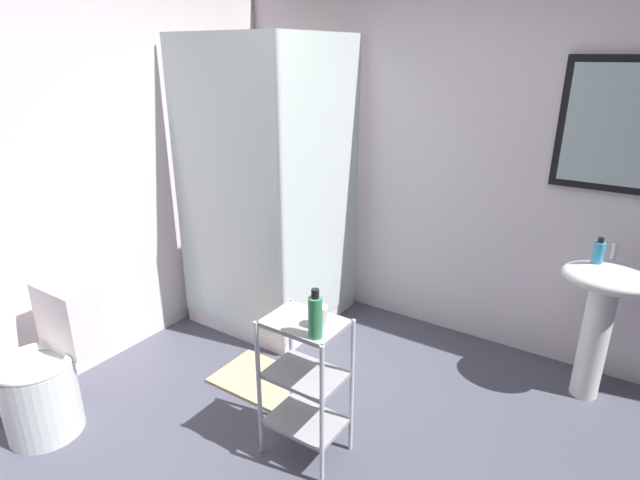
{
  "coord_description": "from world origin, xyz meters",
  "views": [
    {
      "loc": [
        0.93,
        -1.41,
        1.89
      ],
      "look_at": [
        -0.47,
        0.7,
        0.95
      ],
      "focal_mm": 28.57,
      "sensor_mm": 36.0,
      "label": 1
    }
  ],
  "objects_px": {
    "pedestal_sink": "(601,305)",
    "storage_cart": "(305,377)",
    "hand_soap_bottle": "(599,252)",
    "body_wash_bottle_green": "(315,316)",
    "shower_stall": "(274,263)",
    "rinse_cup": "(320,317)",
    "bath_mat": "(264,381)",
    "toilet": "(48,375)"
  },
  "relations": [
    {
      "from": "toilet",
      "to": "storage_cart",
      "type": "bearing_deg",
      "value": 25.51
    },
    {
      "from": "hand_soap_bottle",
      "to": "rinse_cup",
      "type": "relative_size",
      "value": 1.45
    },
    {
      "from": "toilet",
      "to": "body_wash_bottle_green",
      "type": "height_order",
      "value": "body_wash_bottle_green"
    },
    {
      "from": "pedestal_sink",
      "to": "storage_cart",
      "type": "height_order",
      "value": "pedestal_sink"
    },
    {
      "from": "shower_stall",
      "to": "rinse_cup",
      "type": "xyz_separation_m",
      "value": [
        1.04,
        -0.96,
        0.33
      ]
    },
    {
      "from": "pedestal_sink",
      "to": "storage_cart",
      "type": "bearing_deg",
      "value": -130.61
    },
    {
      "from": "shower_stall",
      "to": "pedestal_sink",
      "type": "bearing_deg",
      "value": 8.81
    },
    {
      "from": "shower_stall",
      "to": "storage_cart",
      "type": "height_order",
      "value": "shower_stall"
    },
    {
      "from": "bath_mat",
      "to": "body_wash_bottle_green",
      "type": "bearing_deg",
      "value": -31.91
    },
    {
      "from": "bath_mat",
      "to": "toilet",
      "type": "bearing_deg",
      "value": -127.27
    },
    {
      "from": "body_wash_bottle_green",
      "to": "shower_stall",
      "type": "bearing_deg",
      "value": 135.55
    },
    {
      "from": "rinse_cup",
      "to": "toilet",
      "type": "bearing_deg",
      "value": -156.16
    },
    {
      "from": "shower_stall",
      "to": "storage_cart",
      "type": "xyz_separation_m",
      "value": [
        0.95,
        -0.96,
        -0.03
      ]
    },
    {
      "from": "shower_stall",
      "to": "pedestal_sink",
      "type": "relative_size",
      "value": 2.47
    },
    {
      "from": "body_wash_bottle_green",
      "to": "rinse_cup",
      "type": "xyz_separation_m",
      "value": [
        -0.03,
        0.08,
        -0.05
      ]
    },
    {
      "from": "shower_stall",
      "to": "pedestal_sink",
      "type": "distance_m",
      "value": 2.07
    },
    {
      "from": "shower_stall",
      "to": "rinse_cup",
      "type": "bearing_deg",
      "value": -42.94
    },
    {
      "from": "rinse_cup",
      "to": "bath_mat",
      "type": "xyz_separation_m",
      "value": [
        -0.62,
        0.33,
        -0.78
      ]
    },
    {
      "from": "hand_soap_bottle",
      "to": "body_wash_bottle_green",
      "type": "height_order",
      "value": "body_wash_bottle_green"
    },
    {
      "from": "toilet",
      "to": "rinse_cup",
      "type": "bearing_deg",
      "value": 23.84
    },
    {
      "from": "shower_stall",
      "to": "hand_soap_bottle",
      "type": "bearing_deg",
      "value": 9.91
    },
    {
      "from": "body_wash_bottle_green",
      "to": "rinse_cup",
      "type": "relative_size",
      "value": 2.25
    },
    {
      "from": "hand_soap_bottle",
      "to": "pedestal_sink",
      "type": "bearing_deg",
      "value": -23.17
    },
    {
      "from": "storage_cart",
      "to": "body_wash_bottle_green",
      "type": "relative_size",
      "value": 3.28
    },
    {
      "from": "toilet",
      "to": "shower_stall",
      "type": "bearing_deg",
      "value": 79.83
    },
    {
      "from": "shower_stall",
      "to": "toilet",
      "type": "height_order",
      "value": "shower_stall"
    },
    {
      "from": "toilet",
      "to": "storage_cart",
      "type": "xyz_separation_m",
      "value": [
        1.23,
        0.58,
        0.12
      ]
    },
    {
      "from": "rinse_cup",
      "to": "shower_stall",
      "type": "bearing_deg",
      "value": 137.06
    },
    {
      "from": "storage_cart",
      "to": "body_wash_bottle_green",
      "type": "bearing_deg",
      "value": -36.46
    },
    {
      "from": "pedestal_sink",
      "to": "hand_soap_bottle",
      "type": "xyz_separation_m",
      "value": [
        -0.07,
        0.03,
        0.29
      ]
    },
    {
      "from": "shower_stall",
      "to": "rinse_cup",
      "type": "relative_size",
      "value": 19.98
    },
    {
      "from": "body_wash_bottle_green",
      "to": "bath_mat",
      "type": "xyz_separation_m",
      "value": [
        -0.65,
        0.41,
        -0.83
      ]
    },
    {
      "from": "shower_stall",
      "to": "storage_cart",
      "type": "distance_m",
      "value": 1.35
    },
    {
      "from": "rinse_cup",
      "to": "bath_mat",
      "type": "relative_size",
      "value": 0.17
    },
    {
      "from": "shower_stall",
      "to": "storage_cart",
      "type": "bearing_deg",
      "value": -45.31
    },
    {
      "from": "pedestal_sink",
      "to": "shower_stall",
      "type": "bearing_deg",
      "value": -171.19
    },
    {
      "from": "pedestal_sink",
      "to": "toilet",
      "type": "relative_size",
      "value": 1.07
    },
    {
      "from": "rinse_cup",
      "to": "pedestal_sink",
      "type": "bearing_deg",
      "value": 51.83
    },
    {
      "from": "storage_cart",
      "to": "body_wash_bottle_green",
      "type": "distance_m",
      "value": 0.43
    },
    {
      "from": "body_wash_bottle_green",
      "to": "rinse_cup",
      "type": "bearing_deg",
      "value": 109.92
    },
    {
      "from": "hand_soap_bottle",
      "to": "body_wash_bottle_green",
      "type": "distance_m",
      "value": 1.66
    },
    {
      "from": "shower_stall",
      "to": "bath_mat",
      "type": "height_order",
      "value": "shower_stall"
    }
  ]
}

